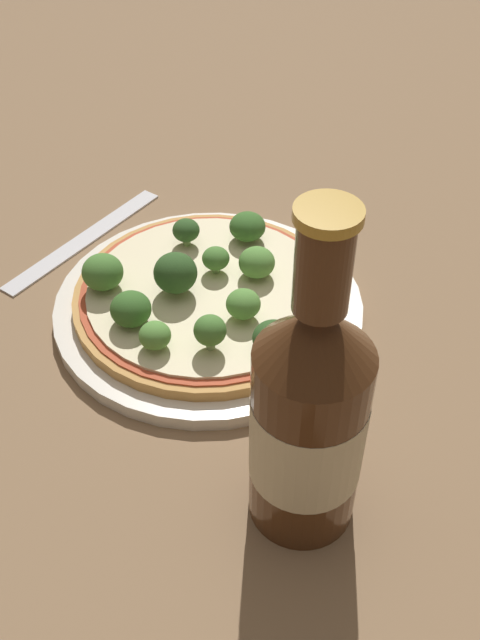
{
  "coord_description": "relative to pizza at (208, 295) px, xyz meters",
  "views": [
    {
      "loc": [
        0.35,
        -0.32,
        0.43
      ],
      "look_at": [
        0.06,
        -0.06,
        0.06
      ],
      "focal_mm": 42.0,
      "sensor_mm": 36.0,
      "label": 1
    }
  ],
  "objects": [
    {
      "name": "broccoli_floret_9",
      "position": [
        0.09,
        -0.01,
        0.02
      ],
      "size": [
        0.03,
        0.03,
        0.03
      ],
      "color": "#89A866",
      "rests_on": "pizza"
    },
    {
      "name": "broccoli_floret_1",
      "position": [
        0.05,
        -0.04,
        0.02
      ],
      "size": [
        0.02,
        0.02,
        0.03
      ],
      "color": "#89A866",
      "rests_on": "pizza"
    },
    {
      "name": "ground_plane",
      "position": [
        0.02,
        0.03,
        -0.02
      ],
      "size": [
        3.0,
        3.0,
        0.0
      ],
      "primitive_type": "plane",
      "color": "#846647"
    },
    {
      "name": "broccoli_floret_5",
      "position": [
        -0.06,
        0.03,
        0.02
      ],
      "size": [
        0.02,
        0.02,
        0.02
      ],
      "color": "#89A866",
      "rests_on": "pizza"
    },
    {
      "name": "broccoli_floret_7",
      "position": [
        -0.06,
        -0.06,
        0.02
      ],
      "size": [
        0.03,
        0.03,
        0.03
      ],
      "color": "#89A866",
      "rests_on": "pizza"
    },
    {
      "name": "broccoli_floret_2",
      "position": [
        0.01,
        0.04,
        0.02
      ],
      "size": [
        0.03,
        0.03,
        0.03
      ],
      "color": "#89A866",
      "rests_on": "pizza"
    },
    {
      "name": "broccoli_floret_8",
      "position": [
        -0.01,
        0.02,
        0.02
      ],
      "size": [
        0.02,
        0.02,
        0.02
      ],
      "color": "#89A866",
      "rests_on": "pizza"
    },
    {
      "name": "pizza",
      "position": [
        0.0,
        0.0,
        0.0
      ],
      "size": [
        0.22,
        0.22,
        0.01
      ],
      "color": "tan",
      "rests_on": "plate"
    },
    {
      "name": "broccoli_floret_0",
      "position": [
        -0.03,
        0.07,
        0.02
      ],
      "size": [
        0.03,
        0.03,
        0.03
      ],
      "color": "#89A866",
      "rests_on": "pizza"
    },
    {
      "name": "beer_bottle",
      "position": [
        0.19,
        -0.08,
        0.07
      ],
      "size": [
        0.07,
        0.07,
        0.24
      ],
      "color": "#472814",
      "rests_on": "ground_plane"
    },
    {
      "name": "broccoli_floret_10",
      "position": [
        -0.01,
        -0.02,
        0.03
      ],
      "size": [
        0.04,
        0.04,
        0.04
      ],
      "color": "#89A866",
      "rests_on": "pizza"
    },
    {
      "name": "broccoli_floret_3",
      "position": [
        0.05,
        -0.0,
        0.02
      ],
      "size": [
        0.03,
        0.03,
        0.03
      ],
      "color": "#89A866",
      "rests_on": "pizza"
    },
    {
      "name": "broccoli_floret_6",
      "position": [
        0.03,
        -0.07,
        0.02
      ],
      "size": [
        0.02,
        0.02,
        0.02
      ],
      "color": "#89A866",
      "rests_on": "pizza"
    },
    {
      "name": "broccoli_floret_4",
      "position": [
        -0.01,
        -0.07,
        0.02
      ],
      "size": [
        0.03,
        0.03,
        0.03
      ],
      "color": "#89A866",
      "rests_on": "pizza"
    },
    {
      "name": "fork",
      "position": [
        -0.16,
        -0.02,
        -0.02
      ],
      "size": [
        0.06,
        0.19,
        0.0
      ],
      "rotation": [
        0.0,
        0.0,
        1.78
      ],
      "color": "silver",
      "rests_on": "ground_plane"
    },
    {
      "name": "plate",
      "position": [
        0.0,
        0.0,
        -0.01
      ],
      "size": [
        0.26,
        0.26,
        0.01
      ],
      "color": "silver",
      "rests_on": "ground_plane"
    }
  ]
}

